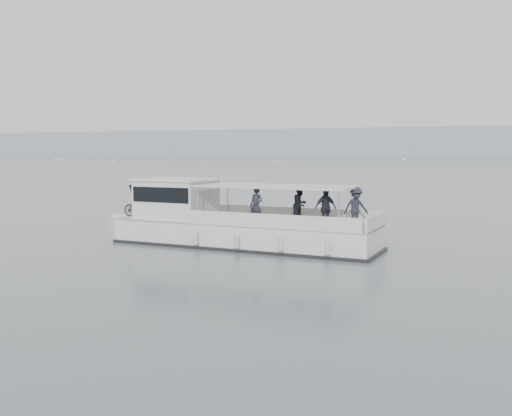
% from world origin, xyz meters
% --- Properties ---
extents(ground, '(1400.00, 1400.00, 0.00)m').
position_xyz_m(ground, '(0.00, 0.00, 0.00)').
color(ground, slate).
rests_on(ground, ground).
extents(headland, '(1400.00, 90.00, 28.00)m').
position_xyz_m(headland, '(0.00, 560.00, 14.00)').
color(headland, '#939EA8').
rests_on(headland, ground).
extents(tour_boat, '(12.63, 4.16, 5.25)m').
position_xyz_m(tour_boat, '(4.78, 1.73, 0.86)').
color(tour_boat, silver).
rests_on(tour_boat, ground).
extents(moored_fleet, '(464.46, 373.56, 9.72)m').
position_xyz_m(moored_fleet, '(-21.91, 208.33, 0.36)').
color(moored_fleet, silver).
rests_on(moored_fleet, ground).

